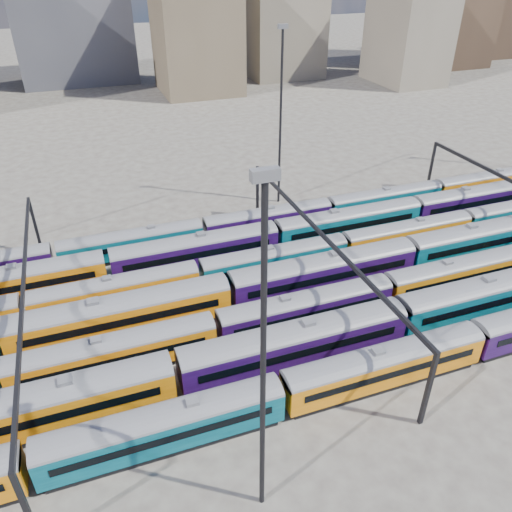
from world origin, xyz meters
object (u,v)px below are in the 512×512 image
object	(u,v)px
rake_1	(175,371)
rake_0	(385,363)
rake_2	(306,306)
mast_2	(263,358)

from	to	relation	value
rake_1	rake_0	bearing A→B (deg)	-15.62
rake_2	rake_1	bearing A→B (deg)	-161.32
rake_1	rake_2	distance (m)	15.62
rake_1	rake_2	bearing A→B (deg)	18.68
rake_0	rake_2	distance (m)	10.47
rake_0	rake_1	world-z (taller)	rake_1
rake_0	mast_2	xyz separation A→B (m)	(-14.35, -7.00, 11.41)
rake_2	rake_0	bearing A→B (deg)	-72.80
rake_0	rake_1	distance (m)	18.57
rake_0	rake_1	bearing A→B (deg)	164.38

